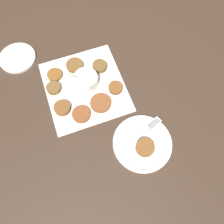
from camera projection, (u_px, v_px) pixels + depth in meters
name	position (u px, v px, depth m)	size (l,w,h in m)	color
ground_plane	(85.00, 92.00, 0.92)	(4.00, 4.00, 0.00)	#38281E
napkin	(85.00, 87.00, 0.93)	(0.37, 0.35, 0.00)	white
sauce_bowl	(86.00, 81.00, 0.91)	(0.11, 0.11, 0.10)	white
fritter_0	(100.00, 66.00, 0.95)	(0.06, 0.06, 0.02)	brown
fritter_1	(116.00, 88.00, 0.91)	(0.06, 0.06, 0.02)	brown
fritter_2	(62.00, 108.00, 0.88)	(0.07, 0.07, 0.02)	brown
fritter_3	(101.00, 103.00, 0.89)	(0.09, 0.09, 0.02)	brown
fritter_4	(75.00, 65.00, 0.96)	(0.07, 0.07, 0.02)	brown
fritter_5	(54.00, 88.00, 0.91)	(0.06, 0.06, 0.02)	brown
fritter_6	(81.00, 114.00, 0.87)	(0.07, 0.07, 0.02)	brown
fritter_7	(55.00, 75.00, 0.94)	(0.06, 0.06, 0.01)	brown
serving_plate	(142.00, 143.00, 0.83)	(0.22, 0.22, 0.02)	white
fritter_on_plate	(145.00, 147.00, 0.80)	(0.07, 0.07, 0.02)	brown
fork	(148.00, 129.00, 0.83)	(0.09, 0.16, 0.00)	silver
extra_saucer	(17.00, 58.00, 0.98)	(0.16, 0.16, 0.01)	white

